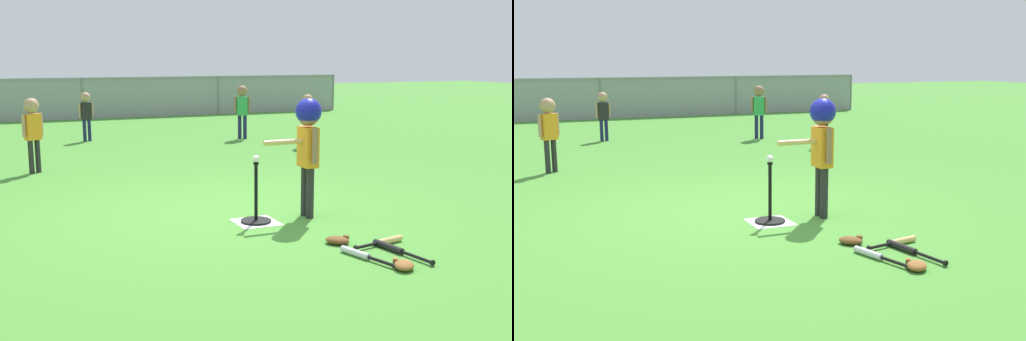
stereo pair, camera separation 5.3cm
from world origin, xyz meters
The scene contains 15 objects.
ground_plane centered at (0.00, 0.00, 0.00)m, with size 60.00×60.00×0.00m, color #478C33.
home_plate centered at (0.15, -0.45, 0.00)m, with size 0.44×0.44×0.01m, color white.
batting_tee centered at (0.15, -0.45, 0.10)m, with size 0.32×0.32×0.63m.
baseball_on_tee centered at (0.15, -0.45, 0.67)m, with size 0.07×0.07×0.07m, color white.
batter_child centered at (0.75, -0.46, 0.91)m, with size 0.65×0.37×1.28m.
fielder_deep_right centered at (-1.78, 3.42, 0.72)m, with size 0.30×0.22×1.11m.
fielder_deep_left centered at (3.24, 4.28, 0.65)m, with size 0.26×0.21×1.01m.
fielder_deep_center centered at (2.52, 5.83, 0.72)m, with size 0.31×0.22×1.12m.
fielder_near_left centered at (-0.56, 6.74, 0.65)m, with size 0.30×0.20×1.00m.
spare_bat_silver centered at (0.53, -1.88, 0.03)m, with size 0.21×0.61×0.06m.
spare_bat_wood centered at (0.94, -1.64, 0.03)m, with size 0.57×0.16×0.06m.
spare_bat_black centered at (0.88, -1.86, 0.03)m, with size 0.16×0.70×0.06m.
glove_by_plate centered at (0.55, -1.45, 0.04)m, with size 0.27×0.27×0.07m.
glove_near_bats centered at (0.69, -2.26, 0.04)m, with size 0.26×0.27×0.07m.
outfield_fence centered at (0.00, 11.50, 0.62)m, with size 16.06×0.06×1.15m.
Camera 1 is at (-2.29, -6.18, 1.69)m, focal length 43.17 mm.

